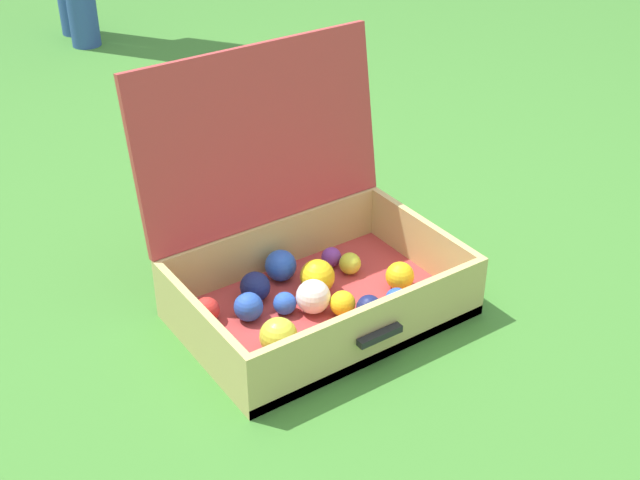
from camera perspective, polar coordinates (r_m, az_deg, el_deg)
The scene contains 2 objects.
ground_plane at distance 2.05m, azimuth -2.00°, elevation -4.45°, with size 16.00×16.00×0.00m, color #3D7A2D.
open_suitcase at distance 2.00m, azimuth -1.03°, elevation -1.31°, with size 0.64×0.53×0.58m.
Camera 1 is at (-0.88, -1.41, 1.22)m, focal length 48.15 mm.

